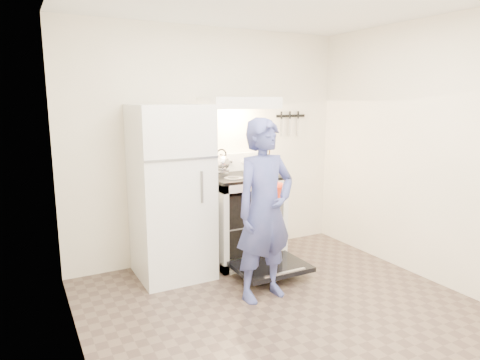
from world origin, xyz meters
name	(u,v)px	position (x,y,z in m)	size (l,w,h in m)	color
floor	(305,325)	(0.00, 0.00, 0.00)	(3.60, 3.60, 0.00)	brown
back_wall	(210,145)	(0.00, 1.80, 1.25)	(3.20, 0.02, 2.50)	#F7EACE
refrigerator	(171,192)	(-0.58, 1.45, 0.85)	(0.70, 0.70, 1.70)	white
stove_body	(242,219)	(0.23, 1.48, 0.46)	(0.76, 0.65, 0.92)	white
cooktop	(242,176)	(0.23, 1.48, 0.94)	(0.76, 0.65, 0.03)	black
backsplash	(230,162)	(0.23, 1.76, 1.05)	(0.76, 0.07, 0.20)	white
oven_door	(271,267)	(0.23, 0.88, 0.12)	(0.70, 0.54, 0.04)	black
oven_rack	(242,221)	(0.23, 1.48, 0.44)	(0.60, 0.52, 0.01)	gray
range_hood	(239,103)	(0.23, 1.55, 1.71)	(0.76, 0.50, 0.12)	white
knife_strip	(291,116)	(1.05, 1.79, 1.55)	(0.40, 0.02, 0.03)	black
pizza_stone	(248,219)	(0.29, 1.46, 0.45)	(0.35, 0.35, 0.02)	#937156
tea_kettle	(221,162)	(0.04, 1.61, 1.09)	(0.23, 0.19, 0.28)	#B8B8BD
utensil_jar	(268,167)	(0.45, 1.31, 1.05)	(0.09, 0.09, 0.13)	silver
person	(265,211)	(-0.03, 0.58, 0.80)	(0.58, 0.38, 1.60)	navy
dutch_oven	(272,192)	(0.28, 0.96, 0.86)	(0.34, 0.27, 0.23)	red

